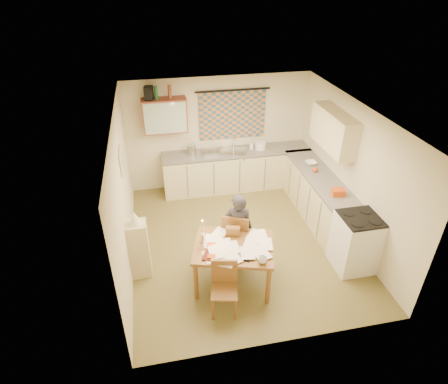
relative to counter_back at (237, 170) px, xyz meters
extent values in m
cube|color=brown|center=(-0.35, -1.95, -0.46)|extent=(4.00, 4.50, 0.02)
cube|color=white|center=(-0.35, -1.95, 2.06)|extent=(4.00, 4.50, 0.02)
cube|color=beige|center=(-0.35, 0.31, 0.80)|extent=(4.00, 0.02, 2.50)
cube|color=beige|center=(-0.35, -4.21, 0.80)|extent=(4.00, 0.02, 2.50)
cube|color=beige|center=(-2.36, -1.95, 0.80)|extent=(0.02, 4.50, 2.50)
cube|color=beige|center=(1.66, -1.95, 0.80)|extent=(0.02, 4.50, 2.50)
cube|color=#2D4F6F|center=(-0.05, 0.27, 1.20)|extent=(1.45, 0.03, 1.05)
cylinder|color=black|center=(-0.05, 0.25, 1.75)|extent=(1.60, 0.04, 0.04)
cube|color=brown|center=(-1.50, 0.13, 1.35)|extent=(0.90, 0.34, 0.70)
cube|color=#99B2A5|center=(-1.50, -0.04, 1.35)|extent=(0.84, 0.02, 0.64)
cube|color=#C2B684|center=(1.48, -1.40, 1.40)|extent=(0.34, 1.30, 0.70)
cube|color=beige|center=(-2.32, -1.55, 1.25)|extent=(0.04, 0.50, 0.40)
cube|color=beige|center=(-2.30, -1.55, 1.25)|extent=(0.01, 0.42, 0.32)
cube|color=#C2B684|center=(0.00, 0.00, -0.02)|extent=(3.30, 0.60, 0.86)
cube|color=#595753|center=(0.00, 0.00, 0.45)|extent=(3.30, 0.62, 0.04)
cube|color=#C2B684|center=(1.35, -1.66, -0.02)|extent=(0.60, 2.95, 0.86)
cube|color=#595753|center=(1.35, -1.66, 0.45)|extent=(0.62, 2.95, 0.04)
cube|color=white|center=(1.35, -2.96, 0.04)|extent=(0.65, 0.65, 0.97)
cube|color=black|center=(1.35, -2.96, 0.54)|extent=(0.62, 0.62, 0.03)
cube|color=silver|center=(-0.07, 0.00, 0.43)|extent=(0.68, 0.63, 0.10)
cylinder|color=silver|center=(-0.03, 0.18, 0.61)|extent=(0.04, 0.04, 0.28)
cube|color=silver|center=(-0.59, 0.00, 0.50)|extent=(0.35, 0.30, 0.06)
cylinder|color=silver|center=(-1.00, 0.00, 0.59)|extent=(0.23, 0.23, 0.24)
cylinder|color=white|center=(0.53, 0.00, 0.55)|extent=(0.26, 0.26, 0.16)
imported|color=white|center=(0.34, 0.05, 0.55)|extent=(0.10, 0.10, 0.17)
imported|color=white|center=(1.35, -0.92, 0.50)|extent=(0.24, 0.24, 0.06)
cube|color=#C4440D|center=(1.35, -2.15, 0.53)|extent=(0.25, 0.20, 0.12)
sphere|color=#C4440D|center=(1.30, -1.25, 0.52)|extent=(0.10, 0.10, 0.10)
cube|color=black|center=(-1.78, 0.13, 1.83)|extent=(0.20, 0.23, 0.26)
cylinder|color=#195926|center=(-1.63, 0.13, 1.83)|extent=(0.07, 0.07, 0.26)
cylinder|color=brown|center=(-1.37, 0.13, 1.83)|extent=(0.07, 0.07, 0.26)
cube|color=brown|center=(-0.74, -2.95, 0.27)|extent=(1.42, 1.22, 0.05)
cube|color=brown|center=(-0.54, -2.37, 0.02)|extent=(0.59, 0.59, 0.04)
cube|color=brown|center=(-0.63, -2.55, 0.29)|extent=(0.42, 0.23, 0.49)
cube|color=brown|center=(-1.00, -3.51, -0.04)|extent=(0.45, 0.45, 0.04)
cube|color=brown|center=(-0.97, -3.34, 0.19)|extent=(0.38, 0.12, 0.42)
imported|color=black|center=(-0.56, -2.46, 0.23)|extent=(0.64, 0.55, 1.36)
cube|color=#C2B684|center=(-2.19, -2.45, 0.06)|extent=(0.32, 0.30, 1.03)
cone|color=beige|center=(-2.19, -2.45, 0.69)|extent=(0.20, 0.20, 0.22)
cube|color=brown|center=(-0.69, -2.69, 0.38)|extent=(0.24, 0.16, 0.16)
imported|color=white|center=(-0.41, -3.39, 0.35)|extent=(0.22, 0.22, 0.10)
imported|color=maroon|center=(-1.22, -3.06, 0.31)|extent=(0.37, 0.39, 0.02)
imported|color=#C4440D|center=(-1.16, -2.91, 0.31)|extent=(0.32, 0.35, 0.02)
cube|color=#C4440D|center=(-1.12, -3.15, 0.32)|extent=(0.13, 0.10, 0.04)
cube|color=black|center=(-0.65, -3.30, 0.31)|extent=(0.14, 0.10, 0.02)
cylinder|color=silver|center=(-1.19, -2.78, 0.39)|extent=(0.07, 0.07, 0.18)
cylinder|color=white|center=(-1.18, -2.74, 0.59)|extent=(0.02, 0.02, 0.22)
sphere|color=#FFCC66|center=(-1.19, -2.77, 0.71)|extent=(0.02, 0.02, 0.02)
cube|color=white|center=(-0.25, -2.99, 0.30)|extent=(0.28, 0.34, 0.00)
cube|color=white|center=(-1.06, -2.74, 0.30)|extent=(0.31, 0.36, 0.00)
cube|color=white|center=(-0.77, -2.98, 0.30)|extent=(0.22, 0.31, 0.00)
cube|color=white|center=(-1.13, -3.12, 0.30)|extent=(0.25, 0.32, 0.00)
cube|color=white|center=(-0.27, -2.78, 0.31)|extent=(0.23, 0.31, 0.00)
cube|color=white|center=(-1.03, -2.85, 0.31)|extent=(0.34, 0.36, 0.00)
cube|color=white|center=(-0.90, -2.61, 0.31)|extent=(0.35, 0.36, 0.00)
cube|color=white|center=(-0.86, -3.01, 0.31)|extent=(0.28, 0.34, 0.00)
cube|color=white|center=(-0.35, -2.77, 0.31)|extent=(0.35, 0.36, 0.00)
cube|color=white|center=(-0.91, -3.26, 0.31)|extent=(0.32, 0.36, 0.00)
cube|color=white|center=(-0.86, -2.91, 0.31)|extent=(0.21, 0.30, 0.00)
cube|color=white|center=(-0.49, -3.00, 0.32)|extent=(0.33, 0.36, 0.00)
cube|color=white|center=(-0.93, -3.01, 0.32)|extent=(0.30, 0.35, 0.00)
cube|color=white|center=(-0.82, -3.22, 0.32)|extent=(0.28, 0.34, 0.00)
cube|color=white|center=(-0.26, -3.03, 0.32)|extent=(0.26, 0.33, 0.00)
cube|color=white|center=(-0.37, -3.23, 0.32)|extent=(0.28, 0.34, 0.00)
cube|color=white|center=(-0.39, -3.19, 0.32)|extent=(0.26, 0.33, 0.00)
cube|color=white|center=(-0.99, -3.02, 0.33)|extent=(0.27, 0.34, 0.00)
cube|color=white|center=(-1.04, -3.07, 0.33)|extent=(0.22, 0.31, 0.00)
cube|color=white|center=(-0.58, -3.18, 0.33)|extent=(0.26, 0.33, 0.00)
camera|label=1|loc=(-1.77, -7.29, 4.02)|focal=30.00mm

